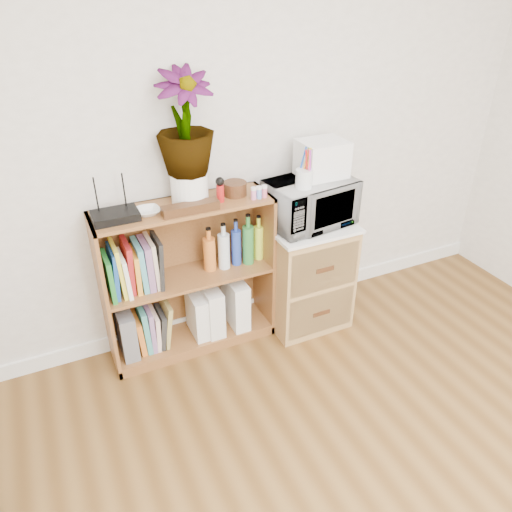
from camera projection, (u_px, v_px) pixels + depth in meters
skirting_board at (236, 309)px, 3.39m from camera, size 4.00×0.02×0.10m
bookshelf at (189, 279)px, 2.94m from camera, size 1.00×0.30×0.95m
wicker_unit at (305, 274)px, 3.21m from camera, size 0.50×0.45×0.70m
microwave at (310, 202)px, 2.95m from camera, size 0.54×0.40×0.28m
pen_cup at (304, 179)px, 2.76m from camera, size 0.10×0.10×0.10m
small_appliance at (322, 158)px, 2.89m from camera, size 0.27×0.22×0.21m
router at (115, 216)px, 2.54m from camera, size 0.23×0.16×0.04m
white_bowl at (148, 212)px, 2.59m from camera, size 0.13×0.13×0.03m
plant_pot at (190, 188)px, 2.69m from camera, size 0.20×0.20×0.17m
potted_plant at (185, 123)px, 2.51m from camera, size 0.30×0.30×0.53m
trinket_box at (191, 208)px, 2.61m from camera, size 0.31×0.08×0.05m
kokeshi_doll at (220, 193)px, 2.71m from camera, size 0.04×0.04×0.10m
wooden_bowl at (235, 189)px, 2.80m from camera, size 0.13×0.13×0.08m
paint_jars at (259, 194)px, 2.76m from camera, size 0.10×0.04×0.05m
file_box at (126, 332)px, 2.92m from camera, size 0.09×0.23×0.29m
magazine_holder_left at (198, 314)px, 3.08m from camera, size 0.09×0.23×0.28m
magazine_holder_mid at (211, 309)px, 3.10m from camera, size 0.10×0.25×0.31m
magazine_holder_right at (235, 301)px, 3.16m from camera, size 0.10×0.26×0.32m
cookbooks at (133, 267)px, 2.74m from camera, size 0.31×0.20×0.30m
liquor_bottles at (240, 242)px, 2.97m from camera, size 0.46×0.07×0.31m
lower_books at (152, 327)px, 2.99m from camera, size 0.22×0.19×0.29m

